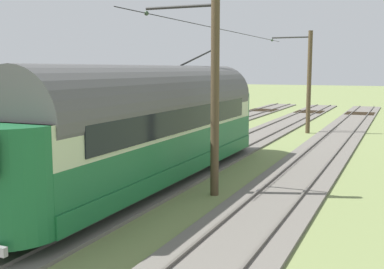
% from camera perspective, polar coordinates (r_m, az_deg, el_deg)
% --- Properties ---
extents(ground_plane, '(220.00, 220.00, 0.00)m').
position_cam_1_polar(ground_plane, '(18.29, -3.41, -5.47)').
color(ground_plane, olive).
extents(track_streetcar_siding, '(2.80, 80.00, 0.18)m').
position_cam_1_polar(track_streetcar_siding, '(17.05, 10.97, -6.39)').
color(track_streetcar_siding, '#666059').
rests_on(track_streetcar_siding, ground).
extents(track_adjacent_siding, '(2.80, 80.00, 0.18)m').
position_cam_1_polar(track_adjacent_siding, '(18.55, -2.97, -5.11)').
color(track_adjacent_siding, '#666059').
rests_on(track_adjacent_siding, ground).
extents(track_third_siding, '(2.80, 80.00, 0.18)m').
position_cam_1_polar(track_third_siding, '(20.95, -14.25, -3.84)').
color(track_third_siding, '#666059').
rests_on(track_third_siding, ground).
extents(vintage_streetcar, '(2.65, 16.78, 4.98)m').
position_cam_1_polar(vintage_streetcar, '(17.42, -4.29, 1.40)').
color(vintage_streetcar, '#196033').
rests_on(vintage_streetcar, ground).
extents(catenary_pole_foreground, '(2.71, 0.28, 6.59)m').
position_cam_1_polar(catenary_pole_foreground, '(32.25, 13.50, 6.25)').
color(catenary_pole_foreground, '#4C3D28').
rests_on(catenary_pole_foreground, ground).
extents(catenary_pole_mid_near, '(2.71, 0.28, 6.59)m').
position_cam_1_polar(catenary_pole_mid_near, '(15.79, 2.47, 5.08)').
color(catenary_pole_mid_near, '#4C3D28').
rests_on(catenary_pole_mid_near, ground).
extents(overhead_wire_run, '(2.51, 21.02, 0.18)m').
position_cam_1_polar(overhead_wire_run, '(25.20, 5.09, 11.98)').
color(overhead_wire_run, black).
rests_on(overhead_wire_run, ground).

